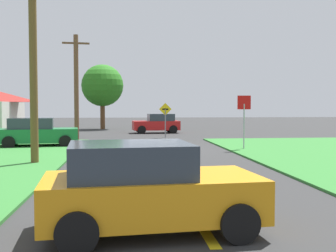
{
  "coord_description": "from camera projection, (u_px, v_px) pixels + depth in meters",
  "views": [
    {
      "loc": [
        -1.43,
        -21.32,
        2.28
      ],
      "look_at": [
        1.08,
        2.77,
        1.1
      ],
      "focal_mm": 44.12,
      "sensor_mm": 36.0,
      "label": 1
    }
  ],
  "objects": [
    {
      "name": "parked_car_near_building",
      "position": [
        37.0,
        132.0,
        22.97
      ],
      "size": [
        4.47,
        2.42,
        1.62
      ],
      "rotation": [
        0.0,
        0.0,
        0.13
      ],
      "color": "#196B33",
      "rests_on": "ground"
    },
    {
      "name": "car_approaching_junction",
      "position": [
        157.0,
        123.0,
        34.8
      ],
      "size": [
        4.02,
        2.26,
        1.62
      ],
      "rotation": [
        0.0,
        0.0,
        3.23
      ],
      "color": "red",
      "rests_on": "ground"
    },
    {
      "name": "car_behind_on_main_road",
      "position": [
        146.0,
        188.0,
        7.43
      ],
      "size": [
        4.01,
        2.39,
        1.62
      ],
      "rotation": [
        0.0,
        0.0,
        0.09
      ],
      "color": "orange",
      "rests_on": "ground"
    },
    {
      "name": "direction_sign",
      "position": [
        165.0,
        116.0,
        29.73
      ],
      "size": [
        0.9,
        0.12,
        2.5
      ],
      "color": "slate",
      "rests_on": "ground"
    },
    {
      "name": "utility_pole_near",
      "position": [
        33.0,
        66.0,
        15.93
      ],
      "size": [
        1.8,
        0.34,
        7.38
      ],
      "color": "brown",
      "rests_on": "ground"
    },
    {
      "name": "oak_tree_left",
      "position": [
        102.0,
        86.0,
        40.51
      ],
      "size": [
        4.1,
        4.1,
        6.35
      ],
      "color": "brown",
      "rests_on": "ground"
    },
    {
      "name": "utility_pole_mid",
      "position": [
        76.0,
        86.0,
        27.8
      ],
      "size": [
        1.8,
        0.32,
        7.06
      ],
      "color": "brown",
      "rests_on": "ground"
    },
    {
      "name": "lane_stripe_center",
      "position": [
        169.0,
        175.0,
        13.49
      ],
      "size": [
        0.2,
        14.0,
        0.01
      ],
      "primitive_type": "cube",
      "color": "yellow",
      "rests_on": "ground"
    },
    {
      "name": "stop_sign",
      "position": [
        244.0,
        112.0,
        21.24
      ],
      "size": [
        0.71,
        0.09,
        2.82
      ],
      "rotation": [
        0.0,
        0.0,
        3.22
      ],
      "color": "#9EA0A8",
      "rests_on": "ground"
    },
    {
      "name": "ground_plane",
      "position": [
        153.0,
        150.0,
        21.44
      ],
      "size": [
        120.0,
        120.0,
        0.0
      ],
      "primitive_type": "plane",
      "color": "#2F2F2F"
    }
  ]
}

